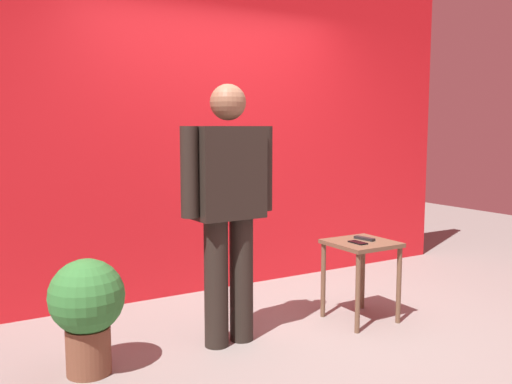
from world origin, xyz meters
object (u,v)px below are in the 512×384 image
Objects in this scene: tv_remote at (364,239)px; potted_plant at (87,306)px; side_table at (361,256)px; standing_person at (228,201)px; cell_phone at (358,243)px.

potted_plant is (-2.04, 0.08, -0.20)m from tv_remote.
side_table is 1.99m from potted_plant.
potted_plant is at bearing 176.76° from side_table.
side_table is 0.88× the size of potted_plant.
standing_person is at bearing -0.40° from potted_plant.
potted_plant is at bearing 174.28° from cell_phone.
potted_plant reaches higher than tv_remote.
tv_remote is at bearing -2.36° from potted_plant.
cell_phone is at bearing -4.57° from potted_plant.
cell_phone is at bearing -149.70° from side_table.
standing_person is 2.50× the size of potted_plant.
side_table is at bearing -3.24° from potted_plant.
standing_person is 10.12× the size of tv_remote.
tv_remote reaches higher than side_table.
tv_remote is (0.12, 0.07, 0.01)m from cell_phone.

